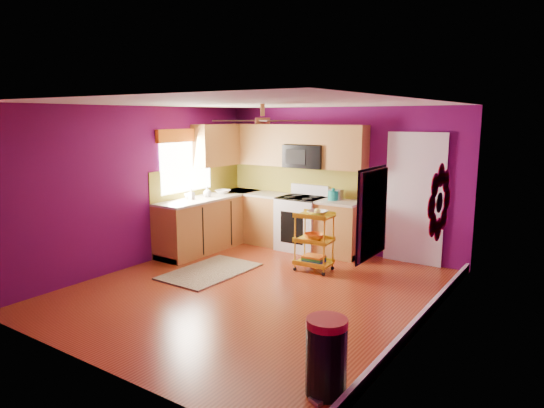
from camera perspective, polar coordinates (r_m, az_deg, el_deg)
The scene contains 18 objects.
ground at distance 6.71m, azimuth -2.05°, elevation -10.12°, with size 5.00×5.00×0.00m, color maroon.
room_envelope at distance 6.31m, azimuth -1.95°, elevation 3.87°, with size 4.54×5.04×2.52m.
lower_cabinets at distance 8.76m, azimuth -2.18°, elevation -2.30°, with size 2.81×2.31×0.94m.
electric_range at distance 8.61m, azimuth 3.50°, elevation -2.20°, with size 0.76×0.66×1.13m.
upper_cabinetry at distance 8.80m, azimuth -0.31°, elevation 6.75°, with size 2.80×2.30×1.26m.
left_window at distance 8.55m, azimuth -10.06°, elevation 6.07°, with size 0.08×1.35×1.08m.
panel_door at distance 8.01m, azimuth 16.43°, elevation 0.41°, with size 0.95×0.11×2.15m.
right_wall_art at distance 5.04m, azimuth 16.34°, elevation -0.32°, with size 0.04×2.74×1.04m.
ceiling_fan at distance 6.45m, azimuth -1.12°, elevation 9.86°, with size 1.01×1.01×0.26m.
shag_rug at distance 7.50m, azimuth -7.31°, elevation -7.87°, with size 0.91×1.49×0.02m, color black.
rolling_cart at distance 7.42m, azimuth 5.03°, elevation -4.09°, with size 0.57×0.43×0.98m.
trash_can at distance 4.31m, azimuth 6.41°, elevation -17.40°, with size 0.46×0.46×0.67m.
teal_kettle at distance 8.26m, azimuth 7.22°, elevation 1.03°, with size 0.18×0.18×0.21m.
toaster at distance 8.31m, azimuth 7.52°, elevation 1.12°, with size 0.22×0.15×0.18m, color beige.
soap_bottle_a at distance 8.38m, azimuth -9.45°, elevation 1.16°, with size 0.08×0.09×0.18m, color #EA3F72.
soap_bottle_b at distance 8.60m, azimuth -7.61°, elevation 1.44°, with size 0.14×0.14×0.19m, color white.
counter_dish at distance 8.98m, azimuth -5.79°, elevation 1.46°, with size 0.26×0.26×0.06m, color white.
counter_cup at distance 8.45m, azimuth -9.78°, elevation 0.95°, with size 0.13×0.13×0.10m, color white.
Camera 1 is at (3.72, -5.07, 2.33)m, focal length 32.00 mm.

